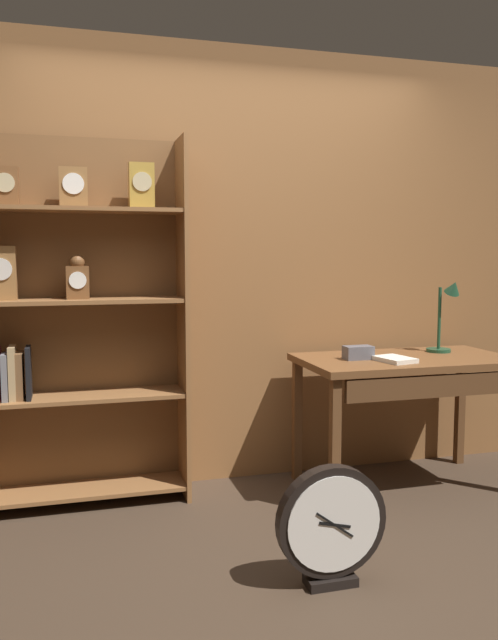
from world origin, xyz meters
name	(u,v)px	position (x,y,z in m)	size (l,w,h in m)	color
ground_plane	(310,583)	(0.00, 0.00, 0.00)	(10.00, 10.00, 0.00)	#3D2D21
back_wood_panel	(230,267)	(0.00, 1.36, 1.30)	(4.80, 0.05, 2.60)	brown
bookshelf	(70,323)	(-0.94, 1.18, 1.01)	(1.17, 0.31, 2.02)	brown
workbench	(408,373)	(0.95, 0.89, 0.69)	(1.24, 0.68, 0.78)	brown
desk_lamp	(447,313)	(1.28, 1.02, 1.02)	(0.18, 0.19, 0.46)	#1E472D
toolbox_small	(358,353)	(0.64, 0.92, 0.82)	(0.16, 0.09, 0.08)	#595960
open_repair_manual	(395,359)	(0.81, 0.79, 0.79)	(0.16, 0.22, 0.03)	silver
round_clock_large	(331,525)	(0.08, -0.04, 0.26)	(0.47, 0.11, 0.51)	black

